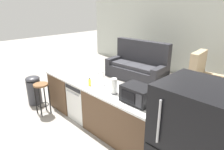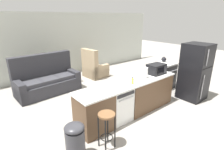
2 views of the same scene
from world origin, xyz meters
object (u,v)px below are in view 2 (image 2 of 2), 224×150
object	(u,v)px
paper_towel_roll	(146,73)
kettle	(164,59)
soap_bottle	(133,81)
armchair	(94,69)
dishwasher	(117,104)
stove_range	(163,75)
couch	(47,81)
microwave	(156,69)
bar_stool	(107,123)
refrigerator	(195,72)
trash_bin	(75,142)

from	to	relation	value
paper_towel_roll	kettle	world-z (taller)	paper_towel_roll
soap_bottle	armchair	bearing A→B (deg)	72.91
dishwasher	stove_range	world-z (taller)	stove_range
couch	dishwasher	bearing A→B (deg)	-75.30
dishwasher	couch	world-z (taller)	couch
microwave	paper_towel_roll	xyz separation A→B (m)	(-0.50, -0.04, -0.00)
dishwasher	armchair	distance (m)	3.34
kettle	couch	world-z (taller)	couch
microwave	dishwasher	bearing A→B (deg)	179.95
soap_bottle	bar_stool	size ratio (longest dim) A/B	0.24
refrigerator	armchair	xyz separation A→B (m)	(-1.26, 3.61, -0.50)
trash_bin	dishwasher	bearing A→B (deg)	20.32
stove_range	refrigerator	size ratio (longest dim) A/B	0.53
dishwasher	bar_stool	xyz separation A→B (m)	(-0.80, -0.61, 0.11)
microwave	armchair	xyz separation A→B (m)	(-0.10, 3.06, -0.69)
refrigerator	couch	world-z (taller)	refrigerator
refrigerator	bar_stool	size ratio (longest dim) A/B	2.31
stove_range	soap_bottle	bearing A→B (deg)	-163.17
kettle	paper_towel_roll	bearing A→B (deg)	-158.65
paper_towel_roll	trash_bin	xyz separation A→B (m)	(-2.35, -0.49, -0.66)
kettle	stove_range	bearing A→B (deg)	-142.29
bar_stool	trash_bin	bearing A→B (deg)	172.56
soap_bottle	couch	size ratio (longest dim) A/B	0.09
bar_stool	paper_towel_roll	bearing A→B (deg)	18.17
stove_range	armchair	size ratio (longest dim) A/B	0.75
dishwasher	paper_towel_roll	size ratio (longest dim) A/B	2.98
couch	microwave	bearing A→B (deg)	-52.12
bar_stool	couch	world-z (taller)	couch
stove_range	paper_towel_roll	world-z (taller)	paper_towel_roll
stove_range	couch	xyz separation A→B (m)	(-3.33, 2.24, -0.06)
paper_towel_roll	trash_bin	distance (m)	2.49
armchair	paper_towel_roll	bearing A→B (deg)	-97.39
paper_towel_roll	dishwasher	bearing A→B (deg)	177.75
refrigerator	soap_bottle	bearing A→B (deg)	169.39
bar_stool	armchair	bearing A→B (deg)	59.77
refrigerator	soap_bottle	distance (m)	2.28
trash_bin	armchair	bearing A→B (deg)	52.43
stove_range	refrigerator	bearing A→B (deg)	-90.01
bar_stool	refrigerator	bearing A→B (deg)	0.95
paper_towel_roll	trash_bin	bearing A→B (deg)	-168.30
refrigerator	microwave	size ratio (longest dim) A/B	3.41
kettle	trash_bin	distance (m)	4.40
refrigerator	microwave	world-z (taller)	refrigerator
stove_range	dishwasher	bearing A→B (deg)	-168.09
stove_range	kettle	distance (m)	0.58
armchair	stove_range	bearing A→B (deg)	-63.33
bar_stool	couch	size ratio (longest dim) A/B	0.36
paper_towel_roll	couch	world-z (taller)	couch
microwave	armchair	size ratio (longest dim) A/B	0.42
refrigerator	kettle	xyz separation A→B (m)	(0.17, 1.23, 0.13)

